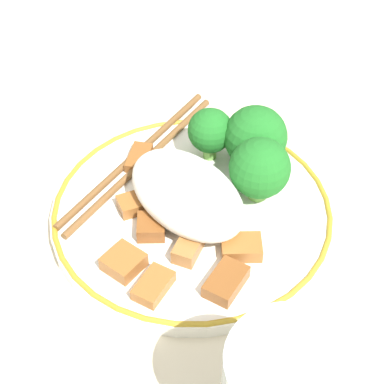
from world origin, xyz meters
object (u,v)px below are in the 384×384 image
broccoli_back_left (260,169)px  chopsticks (140,158)px  plate (192,212)px  broccoli_back_right (210,131)px  broccoli_back_center (255,137)px

broccoli_back_left → chopsticks: (0.10, 0.05, -0.03)m
plate → chopsticks: (0.08, -0.00, 0.01)m
plate → broccoli_back_right: size_ratio=4.67×
chopsticks → broccoli_back_center: bearing=-131.3°
plate → broccoli_back_center: 0.09m
broccoli_back_center → chopsticks: 0.11m
plate → broccoli_back_center: size_ratio=4.02×
broccoli_back_center → broccoli_back_right: 0.04m
chopsticks → plate: bearing=178.8°
broccoli_back_center → chopsticks: bearing=48.7°
broccoli_back_right → chopsticks: 0.07m
plate → broccoli_back_center: (0.01, -0.08, 0.04)m
plate → broccoli_back_left: broccoli_back_left is taller
broccoli_back_right → chopsticks: (0.04, 0.05, -0.03)m
broccoli_back_center → chopsticks: (0.07, 0.08, -0.03)m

